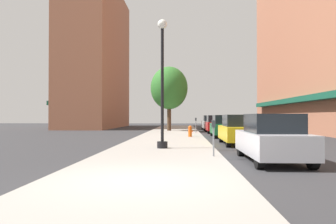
# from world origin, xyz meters

# --- Properties ---
(ground_plane) EXTENTS (90.00, 90.00, 0.00)m
(ground_plane) POSITION_xyz_m (4.00, 18.00, 0.00)
(ground_plane) COLOR #2D2D30
(sidewalk_slab) EXTENTS (4.80, 50.00, 0.12)m
(sidewalk_slab) POSITION_xyz_m (0.00, 19.00, 0.06)
(sidewalk_slab) COLOR gray
(sidewalk_slab) RESTS_ON ground
(building_far_background) EXTENTS (6.80, 18.00, 19.11)m
(building_far_background) POSITION_xyz_m (-11.01, 37.00, 9.53)
(building_far_background) COLOR #9E6047
(building_far_background) RESTS_ON ground
(lamppost) EXTENTS (0.48, 0.48, 5.90)m
(lamppost) POSITION_xyz_m (-0.01, 7.42, 3.20)
(lamppost) COLOR black
(lamppost) RESTS_ON sidewalk_slab
(fire_hydrant) EXTENTS (0.33, 0.26, 0.79)m
(fire_hydrant) POSITION_xyz_m (1.42, 15.64, 0.52)
(fire_hydrant) COLOR #E05614
(fire_hydrant) RESTS_ON sidewalk_slab
(parking_meter_near) EXTENTS (0.14, 0.09, 1.31)m
(parking_meter_near) POSITION_xyz_m (2.05, 4.49, 0.95)
(parking_meter_near) COLOR slate
(parking_meter_near) RESTS_ON sidewalk_slab
(parking_meter_far) EXTENTS (0.14, 0.09, 1.31)m
(parking_meter_far) POSITION_xyz_m (2.05, 21.45, 0.95)
(parking_meter_far) COLOR slate
(parking_meter_far) RESTS_ON sidewalk_slab
(tree_near) EXTENTS (3.74, 3.74, 6.46)m
(tree_near) POSITION_xyz_m (-0.48, 25.36, 4.40)
(tree_near) COLOR #422D1E
(tree_near) RESTS_ON sidewalk_slab
(car_silver) EXTENTS (1.80, 4.30, 1.66)m
(car_silver) POSITION_xyz_m (4.00, 3.96, 0.81)
(car_silver) COLOR black
(car_silver) RESTS_ON ground
(car_yellow) EXTENTS (1.80, 4.30, 1.66)m
(car_yellow) POSITION_xyz_m (4.00, 10.72, 0.81)
(car_yellow) COLOR black
(car_yellow) RESTS_ON ground
(car_green) EXTENTS (1.80, 4.30, 1.66)m
(car_green) POSITION_xyz_m (4.00, 17.11, 0.81)
(car_green) COLOR black
(car_green) RESTS_ON ground
(car_red) EXTENTS (1.80, 4.30, 1.66)m
(car_red) POSITION_xyz_m (4.00, 23.53, 0.81)
(car_red) COLOR black
(car_red) RESTS_ON ground
(car_white) EXTENTS (1.80, 4.30, 1.66)m
(car_white) POSITION_xyz_m (4.00, 29.34, 0.81)
(car_white) COLOR black
(car_white) RESTS_ON ground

